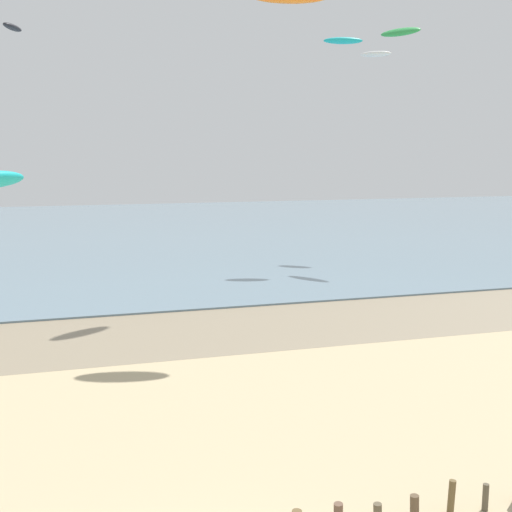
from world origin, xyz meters
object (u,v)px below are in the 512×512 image
kite_aloft_3 (343,41)px  kite_aloft_7 (12,27)px  kite_aloft_8 (376,54)px  kite_aloft_4 (400,32)px

kite_aloft_3 → kite_aloft_7: size_ratio=1.14×
kite_aloft_7 → kite_aloft_8: kite_aloft_7 is taller
kite_aloft_3 → kite_aloft_7: 23.25m
kite_aloft_8 → kite_aloft_7: bearing=-144.7°
kite_aloft_4 → kite_aloft_7: 27.59m
kite_aloft_4 → kite_aloft_8: size_ratio=1.28×
kite_aloft_4 → kite_aloft_8: (0.08, 4.11, -0.96)m
kite_aloft_4 → kite_aloft_7: kite_aloft_4 is taller
kite_aloft_7 → kite_aloft_8: (27.30, -0.35, -0.73)m
kite_aloft_3 → kite_aloft_4: size_ratio=0.90×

